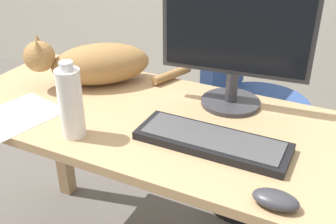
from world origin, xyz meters
name	(u,v)px	position (x,y,z in m)	size (l,w,h in m)	color
desk	(152,146)	(0.00, 0.00, 0.60)	(1.38, 0.60, 0.72)	tan
office_chair	(247,123)	(0.16, 0.63, 0.40)	(0.48, 0.48, 0.93)	black
monitor	(235,40)	(0.20, 0.19, 0.95)	(0.48, 0.20, 0.42)	#333338
keyboard	(212,141)	(0.24, -0.07, 0.73)	(0.44, 0.15, 0.03)	black
cat	(95,63)	(-0.31, 0.13, 0.80)	(0.48, 0.42, 0.20)	olive
computer_mouse	(276,200)	(0.46, -0.25, 0.74)	(0.11, 0.06, 0.04)	#333338
paper_sheet	(11,118)	(-0.40, -0.21, 0.72)	(0.21, 0.30, 0.00)	white
spray_bottle	(71,102)	(-0.15, -0.20, 0.83)	(0.07, 0.07, 0.23)	silver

